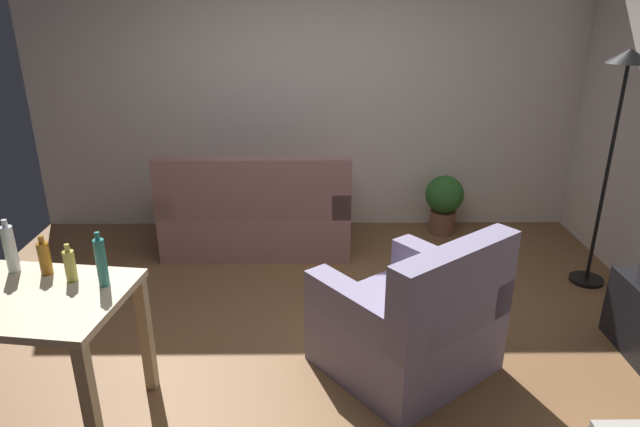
{
  "coord_description": "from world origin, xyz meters",
  "views": [
    {
      "loc": [
        0.06,
        -3.08,
        2.15
      ],
      "look_at": [
        0.1,
        0.5,
        0.75
      ],
      "focal_mm": 31.38,
      "sensor_mm": 36.0,
      "label": 1
    }
  ],
  "objects": [
    {
      "name": "armchair",
      "position": [
        0.65,
        -0.21,
        0.32
      ],
      "size": [
        1.23,
        1.21,
        0.92
      ],
      "rotation": [
        0.0,
        0.0,
        3.8
      ],
      "color": "gray",
      "rests_on": "ground_plane"
    },
    {
      "name": "potted_plant",
      "position": [
        1.3,
        1.9,
        0.33
      ],
      "size": [
        0.36,
        0.36,
        0.57
      ],
      "color": "brown",
      "rests_on": "ground_plane"
    },
    {
      "name": "torchiere_lamp",
      "position": [
        2.25,
        0.89,
        1.41
      ],
      "size": [
        0.32,
        0.32,
        1.81
      ],
      "color": "black",
      "rests_on": "ground_plane"
    },
    {
      "name": "bottle_clear",
      "position": [
        -1.56,
        -0.36,
        0.89
      ],
      "size": [
        0.06,
        0.06,
        0.3
      ],
      "color": "silver",
      "rests_on": "desk"
    },
    {
      "name": "desk",
      "position": [
        -1.49,
        -0.61,
        0.65
      ],
      "size": [
        1.28,
        0.86,
        0.76
      ],
      "rotation": [
        0.0,
        0.0,
        -0.14
      ],
      "color": "#C6B28E",
      "rests_on": "ground_plane"
    },
    {
      "name": "bottle_squat",
      "position": [
        -1.2,
        -0.47,
        0.85
      ],
      "size": [
        0.06,
        0.06,
        0.21
      ],
      "color": "#BCB24C",
      "rests_on": "desk"
    },
    {
      "name": "ground_plane",
      "position": [
        0.0,
        0.0,
        -0.01
      ],
      "size": [
        5.2,
        4.4,
        0.02
      ],
      "primitive_type": "cube",
      "color": "brown"
    },
    {
      "name": "wall_rear",
      "position": [
        0.0,
        2.2,
        1.35
      ],
      "size": [
        5.2,
        0.1,
        2.7
      ],
      "primitive_type": "cube",
      "color": "silver",
      "rests_on": "ground_plane"
    },
    {
      "name": "bottle_tall",
      "position": [
        -1.02,
        -0.52,
        0.89
      ],
      "size": [
        0.06,
        0.06,
        0.3
      ],
      "color": "teal",
      "rests_on": "desk"
    },
    {
      "name": "bottle_amber",
      "position": [
        -1.37,
        -0.39,
        0.85
      ],
      "size": [
        0.06,
        0.06,
        0.22
      ],
      "color": "#9E6019",
      "rests_on": "desk"
    },
    {
      "name": "couch",
      "position": [
        -0.45,
        1.59,
        0.31
      ],
      "size": [
        1.63,
        0.84,
        0.92
      ],
      "rotation": [
        0.0,
        0.0,
        3.14
      ],
      "color": "#996B66",
      "rests_on": "ground_plane"
    }
  ]
}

